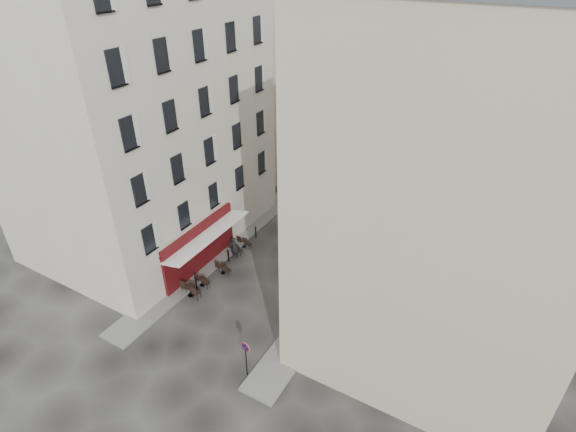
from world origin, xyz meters
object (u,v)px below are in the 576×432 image
Objects in this scene: bistro_table_a at (191,289)px; pedestrian at (234,247)px; no_parking_sign at (246,353)px; bistro_table_b at (202,281)px.

bistro_table_a is 4.79m from pedestrian.
pedestrian is (-6.57, 8.12, -0.81)m from no_parking_sign.
no_parking_sign is 1.39× the size of pedestrian.
no_parking_sign is 2.05× the size of bistro_table_b.
bistro_table_b is at bearing 91.02° from pedestrian.
bistro_table_a is at bearing 91.09° from pedestrian.
bistro_table_a reaches higher than bistro_table_b.
no_parking_sign is 7.45m from bistro_table_a.
bistro_table_a is at bearing 163.77° from no_parking_sign.
no_parking_sign reaches higher than pedestrian.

